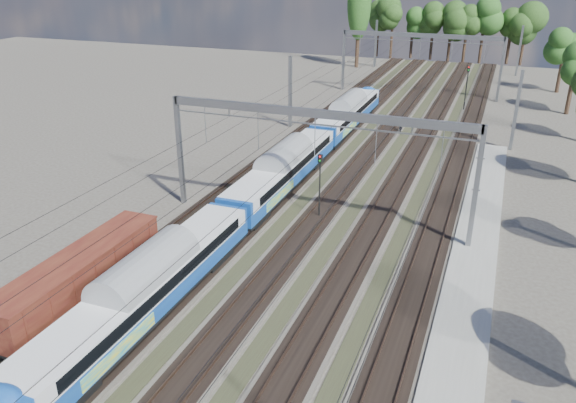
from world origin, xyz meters
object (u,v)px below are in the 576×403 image
(emu_train, at_px, (282,166))
(freight_boxcar, at_px, (81,276))
(signal_far, at_px, (467,83))
(signal_near, at_px, (320,178))
(worker, at_px, (401,125))

(emu_train, xyz_separation_m, freight_boxcar, (-4.50, -20.27, -0.57))
(freight_boxcar, bearing_deg, signal_far, 73.60)
(emu_train, relative_size, freight_boxcar, 5.00)
(emu_train, bearing_deg, signal_far, 71.47)
(signal_near, bearing_deg, emu_train, 152.95)
(emu_train, height_order, worker, emu_train)
(emu_train, height_order, freight_boxcar, emu_train)
(emu_train, distance_m, signal_far, 37.97)
(emu_train, relative_size, worker, 33.79)
(worker, bearing_deg, emu_train, 163.30)
(signal_far, bearing_deg, freight_boxcar, -110.09)
(freight_boxcar, xyz_separation_m, signal_near, (9.07, 16.58, 1.38))
(freight_boxcar, height_order, signal_far, signal_far)
(freight_boxcar, bearing_deg, signal_near, 61.31)
(signal_far, bearing_deg, worker, -117.24)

